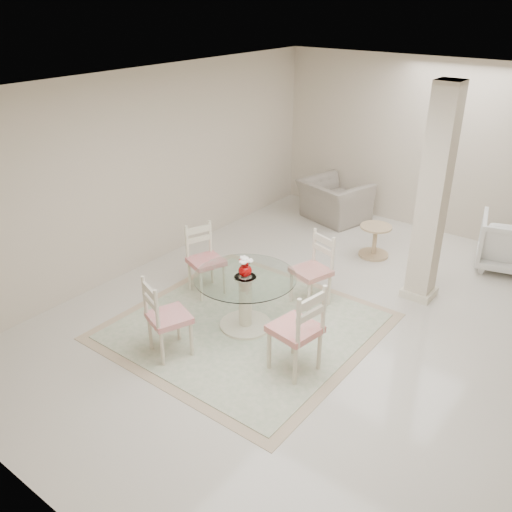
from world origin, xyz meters
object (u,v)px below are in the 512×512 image
Objects in this scene: red_vase at (245,267)px; recliner_taupe at (334,201)px; column at (433,197)px; dining_chair_east at (301,325)px; dining_table at (245,302)px; dining_chair_north at (315,264)px; dining_chair_south at (163,313)px; armchair_white at (510,243)px; side_table at (375,242)px; dining_chair_west at (203,254)px.

red_vase is 0.22× the size of recliner_taupe.
dining_chair_east is (-0.36, -2.27, -0.76)m from column.
red_vase is at bearing -18.43° from dining_table.
dining_chair_north is 0.98× the size of recliner_taupe.
column is 2.65× the size of dining_chair_south.
armchair_white reaches higher than side_table.
recliner_taupe reaches higher than side_table.
dining_chair_north is 1.01× the size of dining_chair_west.
dining_chair_north is 1.43m from dining_chair_west.
column is 2.91m from dining_chair_west.
recliner_taupe is at bearing -16.19° from armchair_white.
dining_chair_west is 4.29m from armchair_white.
dining_table is (-1.33, -1.94, -1.01)m from column.
recliner_taupe is (-0.88, 3.54, -0.45)m from red_vase.
dining_chair_south reaches higher than red_vase.
red_vase is at bearing 119.73° from recliner_taupe.
dining_table is 4.95× the size of red_vase.
dining_chair_north is at bearing -44.17° from dining_chair_west.
armchair_white is at bearing -165.91° from recliner_taupe.
dining_chair_south reaches higher than recliner_taupe.
dining_chair_east is at bearing -88.92° from dining_chair_west.
dining_chair_north is (0.34, 0.96, 0.20)m from dining_table.
dining_chair_north is 3.00m from armchair_white.
dining_table is 2.68m from side_table.
dining_chair_east is at bearing 60.22° from armchair_white.
side_table is (0.67, 3.61, -0.32)m from dining_chair_south.
side_table is at bearing 83.01° from red_vase.
dining_chair_west is (-1.92, 0.67, -0.05)m from dining_chair_east.
dining_chair_south is (-0.34, -0.96, -0.25)m from red_vase.
dining_chair_north is (0.34, 0.96, -0.25)m from red_vase.
dining_chair_west reaches higher than red_vase.
dining_chair_west is 0.97× the size of recliner_taupe.
armchair_white is (0.67, 1.51, -0.97)m from column.
recliner_taupe is 2.19× the size of side_table.
dining_chair_south is at bearing -119.92° from column.
dining_chair_north is 2.14× the size of side_table.
red_vase is at bearing -89.31° from dining_chair_west.
dining_chair_west is (-0.96, 0.34, 0.19)m from dining_table.
dining_chair_south is at bearing -109.76° from red_vase.
dining_table is at bearing -89.31° from dining_chair_west.
dining_table is at bearing -99.73° from dining_chair_east.
dining_chair_north reaches higher than dining_table.
column is at bearing 61.68° from dining_chair_north.
dining_chair_west is (-1.29, -0.62, -0.01)m from dining_chair_north.
dining_chair_west is 2.66m from side_table.
dining_chair_north is 2.03m from dining_chair_south.
column reaches higher than red_vase.
armchair_white is (2.34, 4.41, -0.16)m from dining_chair_south.
dining_chair_east is 1.43m from dining_chair_north.
dining_table is 1.05m from dining_chair_east.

